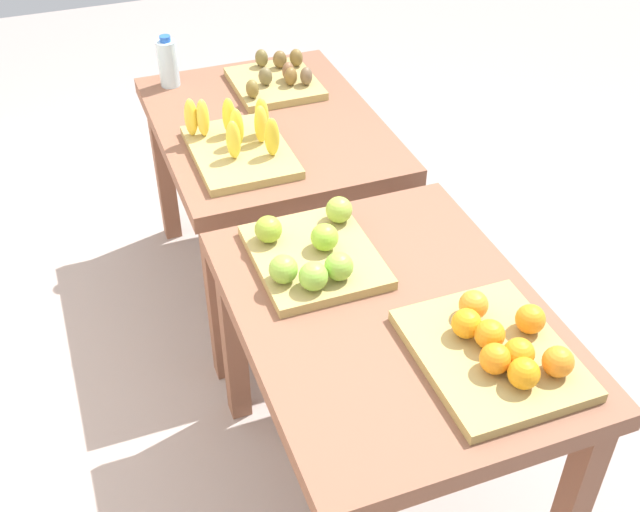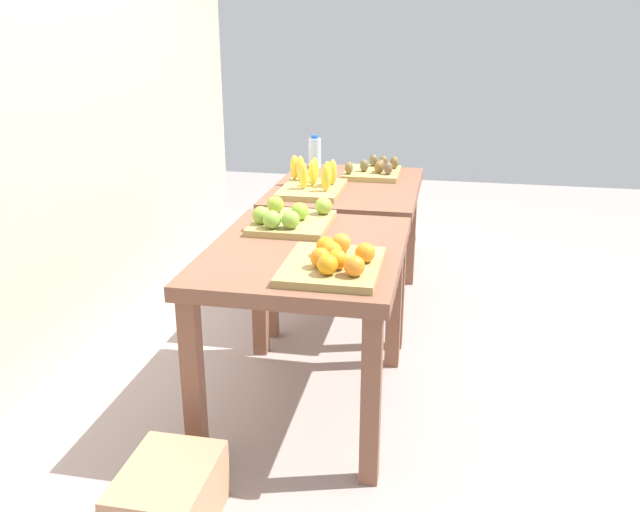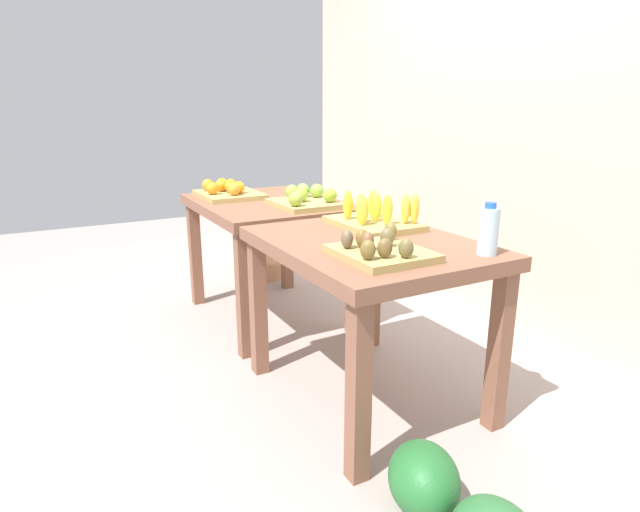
{
  "view_description": "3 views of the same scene",
  "coord_description": "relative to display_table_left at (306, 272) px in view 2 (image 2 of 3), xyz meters",
  "views": [
    {
      "loc": [
        -1.94,
        0.72,
        2.17
      ],
      "look_at": [
        -0.07,
        0.02,
        0.59
      ],
      "focal_mm": 44.3,
      "sensor_mm": 36.0,
      "label": 1
    },
    {
      "loc": [
        -3.14,
        -0.57,
        1.66
      ],
      "look_at": [
        -0.07,
        0.04,
        0.54
      ],
      "focal_mm": 37.89,
      "sensor_mm": 36.0,
      "label": 2
    },
    {
      "loc": [
        2.4,
        -1.24,
        1.31
      ],
      "look_at": [
        0.08,
        0.02,
        0.56
      ],
      "focal_mm": 29.67,
      "sensor_mm": 36.0,
      "label": 3
    }
  ],
  "objects": [
    {
      "name": "apple_bin",
      "position": [
        0.27,
        0.13,
        0.15
      ],
      "size": [
        0.4,
        0.35,
        0.11
      ],
      "color": "tan",
      "rests_on": "display_table_left"
    },
    {
      "name": "back_wall",
      "position": [
        0.56,
        1.35,
        0.86
      ],
      "size": [
        4.4,
        0.12,
        3.0
      ],
      "primitive_type": "cube",
      "color": "beige",
      "rests_on": "ground_plane"
    },
    {
      "name": "ground_plane",
      "position": [
        0.56,
        0.0,
        -0.64
      ],
      "size": [
        8.0,
        8.0,
        0.0
      ],
      "primitive_type": "plane",
      "color": "#9E908B"
    },
    {
      "name": "display_table_left",
      "position": [
        0.0,
        0.0,
        0.0
      ],
      "size": [
        1.04,
        0.8,
        0.76
      ],
      "color": "brown",
      "rests_on": "ground_plane"
    },
    {
      "name": "cardboard_produce_box",
      "position": [
        -0.83,
        0.3,
        -0.53
      ],
      "size": [
        0.4,
        0.3,
        0.23
      ],
      "primitive_type": "cube",
      "color": "tan",
      "rests_on": "ground_plane"
    },
    {
      "name": "orange_bin",
      "position": [
        -0.25,
        -0.17,
        0.15
      ],
      "size": [
        0.44,
        0.36,
        0.11
      ],
      "color": "tan",
      "rests_on": "display_table_left"
    },
    {
      "name": "banana_crate",
      "position": [
        0.93,
        0.16,
        0.16
      ],
      "size": [
        0.44,
        0.32,
        0.17
      ],
      "color": "tan",
      "rests_on": "display_table_right"
    },
    {
      "name": "water_bottle",
      "position": [
        1.53,
        0.27,
        0.21
      ],
      "size": [
        0.08,
        0.08,
        0.2
      ],
      "color": "silver",
      "rests_on": "display_table_right"
    },
    {
      "name": "watermelon_pile",
      "position": [
        1.99,
        -0.23,
        -0.52
      ],
      "size": [
        0.67,
        0.33,
        0.25
      ],
      "color": "#2B6934",
      "rests_on": "ground_plane"
    },
    {
      "name": "display_table_right",
      "position": [
        1.12,
        0.0,
        0.0
      ],
      "size": [
        1.04,
        0.8,
        0.76
      ],
      "color": "brown",
      "rests_on": "ground_plane"
    },
    {
      "name": "kiwi_bin",
      "position": [
        1.37,
        -0.12,
        0.14
      ],
      "size": [
        0.36,
        0.32,
        0.1
      ],
      "color": "tan",
      "rests_on": "display_table_right"
    }
  ]
}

